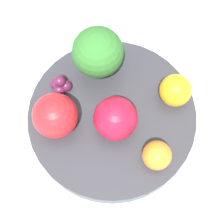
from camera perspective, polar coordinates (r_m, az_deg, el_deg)
ground_plane at (r=0.51m, az=-0.00°, el=-2.28°), size 6.00×6.00×0.00m
table_surface at (r=0.51m, az=-0.00°, el=-1.93°), size 1.20×1.20×0.02m
bowl at (r=0.48m, az=-0.00°, el=-1.01°), size 0.21×0.21×0.03m
broccoli at (r=0.46m, az=-2.17°, el=9.01°), size 0.06×0.06×0.07m
apple_red at (r=0.44m, az=-8.67°, el=-0.54°), size 0.05×0.05×0.05m
apple_green at (r=0.44m, az=0.52°, el=-0.98°), size 0.05×0.05×0.05m
orange_front at (r=0.47m, az=9.63°, el=3.28°), size 0.04×0.04×0.04m
orange_back at (r=0.44m, az=6.86°, el=-6.57°), size 0.03×0.03×0.03m
grape_cluster at (r=0.48m, az=-7.88°, el=4.23°), size 0.03×0.03×0.03m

